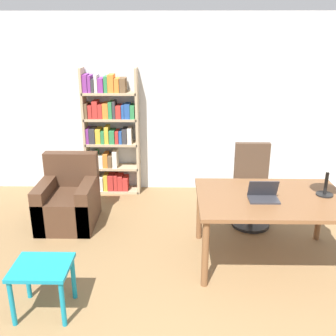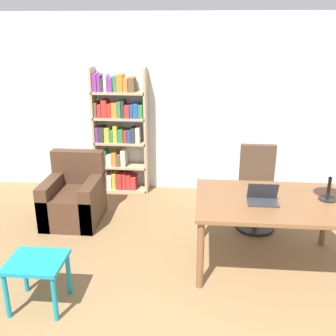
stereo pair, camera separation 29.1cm
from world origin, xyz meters
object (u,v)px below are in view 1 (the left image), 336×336
object	(u,v)px
table_lamp	(329,162)
office_chair	(252,189)
armchair	(69,202)
bookshelf	(109,135)
side_table_blue	(42,274)
desk	(271,204)
laptop	(263,196)

from	to	relation	value
table_lamp	office_chair	bearing A→B (deg)	125.75
office_chair	armchair	bearing A→B (deg)	-178.88
office_chair	bookshelf	world-z (taller)	bookshelf
side_table_blue	armchair	size ratio (longest dim) A/B	0.57
desk	armchair	xyz separation A→B (m)	(-2.44, 0.86, -0.39)
laptop	table_lamp	world-z (taller)	table_lamp
laptop	side_table_blue	size ratio (longest dim) A/B	0.61
office_chair	bookshelf	xyz separation A→B (m)	(-2.01, 1.05, 0.44)
office_chair	bookshelf	size ratio (longest dim) A/B	0.56
armchair	laptop	bearing A→B (deg)	-21.70
table_lamp	armchair	bearing A→B (deg)	165.22
laptop	office_chair	size ratio (longest dim) A/B	0.29
desk	armchair	distance (m)	2.61
side_table_blue	table_lamp	bearing A→B (deg)	18.69
table_lamp	armchair	size ratio (longest dim) A/B	0.52
bookshelf	laptop	bearing A→B (deg)	-46.31
bookshelf	side_table_blue	bearing A→B (deg)	-93.56
desk	laptop	xyz separation A→B (m)	(-0.11, -0.07, 0.13)
table_lamp	bookshelf	xyz separation A→B (m)	(-2.62, 1.89, -0.22)
table_lamp	side_table_blue	size ratio (longest dim) A/B	0.91
desk	bookshelf	xyz separation A→B (m)	(-2.04, 1.96, 0.24)
desk	side_table_blue	distance (m)	2.40
armchair	bookshelf	distance (m)	1.33
table_lamp	armchair	world-z (taller)	table_lamp
table_lamp	laptop	bearing A→B (deg)	-169.20
bookshelf	table_lamp	bearing A→B (deg)	-35.84
laptop	table_lamp	xyz separation A→B (m)	(0.69, 0.13, 0.33)
laptop	armchair	size ratio (longest dim) A/B	0.35
desk	table_lamp	bearing A→B (deg)	6.07
laptop	office_chair	xyz separation A→B (m)	(0.08, 0.97, -0.33)
laptop	armchair	world-z (taller)	laptop
desk	side_table_blue	bearing A→B (deg)	-158.24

